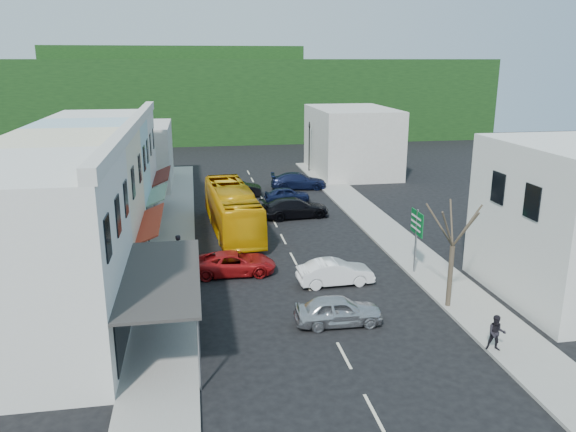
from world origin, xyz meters
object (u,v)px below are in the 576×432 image
object	(u,v)px
car_red	(235,262)
direction_sign	(416,242)
car_silver	(338,310)
car_white	(335,272)
pedestrian_left	(179,250)
traffic_signal	(309,147)
bus	(232,210)
street_tree	(453,246)
pedestrian_right	(497,332)

from	to	relation	value
car_red	direction_sign	world-z (taller)	direction_sign
car_red	direction_sign	distance (m)	10.40
car_silver	direction_sign	bearing A→B (deg)	-45.93
car_white	car_red	distance (m)	5.86
pedestrian_left	traffic_signal	world-z (taller)	traffic_signal
traffic_signal	pedestrian_left	bearing A→B (deg)	78.40
car_silver	traffic_signal	distance (m)	36.88
bus	pedestrian_left	distance (m)	7.55
direction_sign	street_tree	distance (m)	4.85
direction_sign	street_tree	world-z (taller)	street_tree
bus	direction_sign	bearing A→B (deg)	-50.25
car_red	direction_sign	size ratio (longest dim) A/B	1.20
car_red	traffic_signal	xyz separation A→B (m)	(10.39, 29.12, 2.04)
pedestrian_left	traffic_signal	size ratio (longest dim) A/B	0.31
car_silver	pedestrian_left	distance (m)	11.65
car_silver	traffic_signal	xyz separation A→B (m)	(6.12, 36.31, 2.04)
car_silver	car_red	xyz separation A→B (m)	(-4.27, 7.19, 0.00)
car_silver	car_white	bearing A→B (deg)	-11.15
bus	car_silver	xyz separation A→B (m)	(3.78, -15.59, -0.85)
bus	car_white	xyz separation A→B (m)	(4.83, -10.85, -0.85)
pedestrian_left	street_tree	bearing A→B (deg)	-134.67
car_silver	car_white	xyz separation A→B (m)	(1.05, 4.74, 0.00)
street_tree	bus	bearing A→B (deg)	122.96
pedestrian_right	direction_sign	xyz separation A→B (m)	(0.10, 9.18, 0.92)
pedestrian_right	pedestrian_left	bearing A→B (deg)	156.95
bus	car_white	world-z (taller)	bus
bus	street_tree	size ratio (longest dim) A/B	1.78
car_silver	traffic_signal	world-z (taller)	traffic_signal
street_tree	car_silver	bearing A→B (deg)	-172.20
traffic_signal	street_tree	bearing A→B (deg)	104.25
car_white	street_tree	world-z (taller)	street_tree
car_red	bus	bearing A→B (deg)	-2.27
direction_sign	traffic_signal	xyz separation A→B (m)	(0.20, 30.85, 0.82)
bus	pedestrian_left	world-z (taller)	bus
car_white	car_silver	bearing A→B (deg)	164.99
street_tree	pedestrian_right	bearing A→B (deg)	-90.00
pedestrian_left	direction_sign	world-z (taller)	direction_sign
pedestrian_right	traffic_signal	xyz separation A→B (m)	(0.30, 40.03, 1.74)
car_white	pedestrian_left	world-z (taller)	pedestrian_left
car_white	direction_sign	distance (m)	5.07
car_silver	pedestrian_left	xyz separation A→B (m)	(-7.41, 8.99, 0.30)
car_white	traffic_signal	xyz separation A→B (m)	(5.07, 31.57, 2.04)
pedestrian_left	traffic_signal	distance (m)	30.53
pedestrian_right	street_tree	distance (m)	5.05
car_red	traffic_signal	world-z (taller)	traffic_signal
pedestrian_left	traffic_signal	bearing A→B (deg)	-39.22
car_white	direction_sign	xyz separation A→B (m)	(4.87, 0.73, 1.22)
car_red	street_tree	size ratio (longest dim) A/B	0.71
pedestrian_left	street_tree	distance (m)	15.72
bus	car_red	distance (m)	8.46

